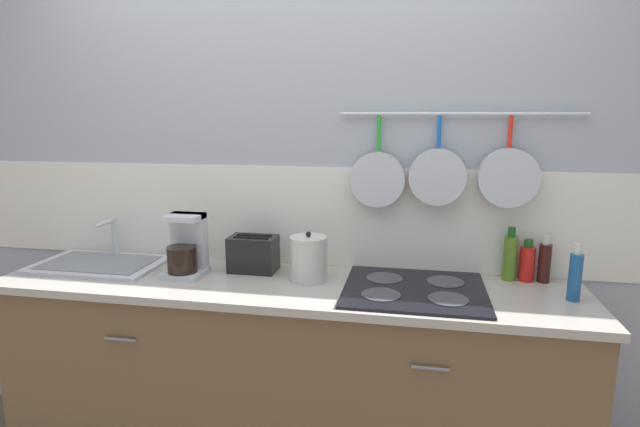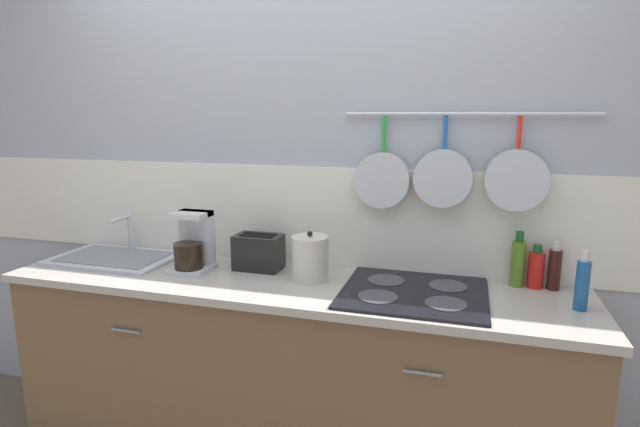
# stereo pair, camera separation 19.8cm
# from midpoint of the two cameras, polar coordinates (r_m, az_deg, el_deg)

# --- Properties ---
(wall_back) EXTENTS (7.20, 0.15, 2.60)m
(wall_back) POSITION_cam_midpoint_polar(r_m,az_deg,el_deg) (2.42, 0.90, 2.45)
(wall_back) COLOR #999EA8
(wall_back) RESTS_ON ground_plane
(cabinet_base) EXTENTS (2.52, 0.54, 0.89)m
(cabinet_base) POSITION_cam_midpoint_polar(r_m,az_deg,el_deg) (2.41, -1.46, -18.68)
(cabinet_base) COLOR brown
(cabinet_base) RESTS_ON ground_plane
(countertop) EXTENTS (2.56, 0.56, 0.03)m
(countertop) POSITION_cam_midpoint_polar(r_m,az_deg,el_deg) (2.22, -1.52, -8.25)
(countertop) COLOR #A59E93
(countertop) RESTS_ON cabinet_base
(sink_basin) EXTENTS (0.60, 0.38, 0.21)m
(sink_basin) POSITION_cam_midpoint_polar(r_m,az_deg,el_deg) (2.70, -20.47, -4.64)
(sink_basin) COLOR #B7BABF
(sink_basin) RESTS_ON countertop
(coffee_maker) EXTENTS (0.18, 0.18, 0.28)m
(coffee_maker) POSITION_cam_midpoint_polar(r_m,az_deg,el_deg) (2.39, -12.02, -3.71)
(coffee_maker) COLOR #B7BABF
(coffee_maker) RESTS_ON countertop
(toaster) EXTENTS (0.23, 0.14, 0.17)m
(toaster) POSITION_cam_midpoint_polar(r_m,az_deg,el_deg) (2.37, -4.67, -4.43)
(toaster) COLOR black
(toaster) RESTS_ON countertop
(kettle) EXTENTS (0.17, 0.17, 0.22)m
(kettle) POSITION_cam_midpoint_polar(r_m,az_deg,el_deg) (2.21, 1.43, -5.16)
(kettle) COLOR beige
(kettle) RESTS_ON countertop
(cooktop) EXTENTS (0.58, 0.52, 0.01)m
(cooktop) POSITION_cam_midpoint_polar(r_m,az_deg,el_deg) (2.12, 13.37, -8.83)
(cooktop) COLOR black
(cooktop) RESTS_ON countertop
(bottle_sesame_oil) EXTENTS (0.06, 0.06, 0.24)m
(bottle_sesame_oil) POSITION_cam_midpoint_polar(r_m,az_deg,el_deg) (2.32, 23.98, -5.15)
(bottle_sesame_oil) COLOR #4C721E
(bottle_sesame_oil) RESTS_ON countertop
(bottle_dish_soap) EXTENTS (0.07, 0.07, 0.19)m
(bottle_dish_soap) POSITION_cam_midpoint_polar(r_m,az_deg,el_deg) (2.34, 25.72, -5.75)
(bottle_dish_soap) COLOR red
(bottle_dish_soap) RESTS_ON countertop
(bottle_hot_sauce) EXTENTS (0.05, 0.05, 0.21)m
(bottle_hot_sauce) POSITION_cam_midpoint_polar(r_m,az_deg,el_deg) (2.35, 27.46, -5.63)
(bottle_hot_sauce) COLOR #33140F
(bottle_hot_sauce) RESTS_ON countertop
(bottle_vinegar) EXTENTS (0.05, 0.05, 0.23)m
(bottle_vinegar) POSITION_cam_midpoint_polar(r_m,az_deg,el_deg) (2.16, 30.17, -7.02)
(bottle_vinegar) COLOR navy
(bottle_vinegar) RESTS_ON countertop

